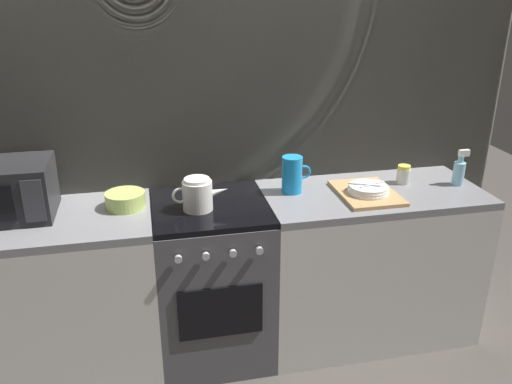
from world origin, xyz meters
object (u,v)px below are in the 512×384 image
spray_bottle (459,171)px  mixing_bowl (125,200)px  microwave (3,190)px  dish_pile (367,191)px  stove_unit (213,281)px  pitcher (292,175)px  spice_jar (403,174)px  kettle (198,194)px

spray_bottle → mixing_bowl: bearing=177.9°
microwave → dish_pile: bearing=-3.8°
stove_unit → dish_pile: bearing=-3.5°
stove_unit → pitcher: pitcher is taller
mixing_bowl → pitcher: 0.88m
pitcher → stove_unit: bearing=-169.8°
mixing_bowl → spice_jar: spice_jar is taller
stove_unit → spray_bottle: 1.50m
kettle → spice_jar: (1.18, 0.12, -0.03)m
dish_pile → spray_bottle: spray_bottle is taller
stove_unit → pitcher: 0.72m
kettle → spice_jar: size_ratio=2.71×
pitcher → mixing_bowl: bearing=-178.5°
dish_pile → spice_jar: 0.30m
pitcher → spray_bottle: 0.95m
pitcher → spray_bottle: size_ratio=0.99×
mixing_bowl → spray_bottle: 1.82m
stove_unit → mixing_bowl: (-0.42, 0.06, 0.49)m
microwave → spice_jar: microwave is taller
stove_unit → spray_bottle: (1.40, -0.01, 0.53)m
kettle → stove_unit: bearing=34.6°
mixing_bowl → pitcher: (0.88, 0.02, 0.06)m
pitcher → spray_bottle: (0.94, -0.09, -0.02)m
stove_unit → mixing_bowl: mixing_bowl is taller
stove_unit → spice_jar: 1.22m
microwave → kettle: size_ratio=1.62×
kettle → dish_pile: 0.91m
microwave → kettle: microwave is taller
microwave → spice_jar: bearing=0.2°
microwave → kettle: (0.92, -0.12, -0.05)m
stove_unit → microwave: 1.15m
kettle → mixing_bowl: 0.37m
stove_unit → spray_bottle: spray_bottle is taller
mixing_bowl → dish_pile: (1.26, -0.11, -0.02)m
kettle → spray_bottle: spray_bottle is taller
stove_unit → dish_pile: dish_pile is taller
microwave → pitcher: size_ratio=2.30×
mixing_bowl → spice_jar: bearing=0.8°
mixing_bowl → pitcher: bearing=1.5°
mixing_bowl → spray_bottle: size_ratio=0.99×
spice_jar → spray_bottle: bearing=-16.7°
kettle → dish_pile: kettle is taller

